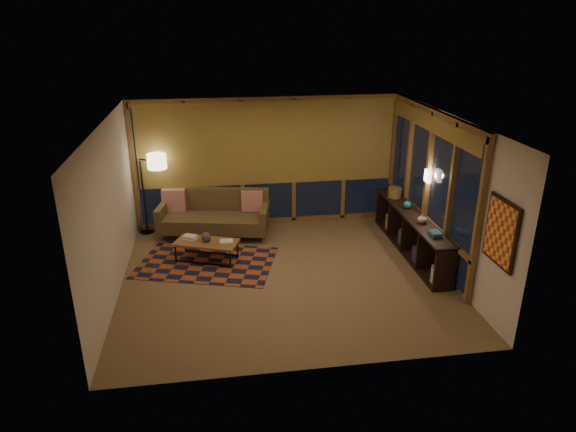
{
  "coord_description": "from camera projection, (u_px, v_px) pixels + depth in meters",
  "views": [
    {
      "loc": [
        -1.12,
        -7.76,
        4.25
      ],
      "look_at": [
        0.09,
        0.28,
        1.01
      ],
      "focal_mm": 32.0,
      "sensor_mm": 36.0,
      "label": 1
    }
  ],
  "objects": [
    {
      "name": "window_wall_right",
      "position": [
        427.0,
        184.0,
        9.27
      ],
      "size": [
        0.16,
        3.7,
        2.6
      ],
      "primitive_type": null,
      "color": "olive",
      "rests_on": "walls"
    },
    {
      "name": "vase",
      "position": [
        422.0,
        218.0,
        9.07
      ],
      "size": [
        0.21,
        0.21,
        0.17
      ],
      "primitive_type": "imported",
      "rotation": [
        0.0,
        0.0,
        0.33
      ],
      "color": "tan",
      "rests_on": "bookshelf"
    },
    {
      "name": "wall_sconce",
      "position": [
        428.0,
        176.0,
        9.05
      ],
      "size": [
        0.12,
        0.18,
        0.22
      ],
      "primitive_type": null,
      "color": "#F8E5B2",
      "rests_on": "walls"
    },
    {
      "name": "pillow_right",
      "position": [
        252.0,
        201.0,
        10.42
      ],
      "size": [
        0.45,
        0.22,
        0.43
      ],
      "primitive_type": null,
      "rotation": [
        0.0,
        0.0,
        -0.18
      ],
      "color": "#B40C09",
      "rests_on": "sofa"
    },
    {
      "name": "floor_lamp",
      "position": [
        143.0,
        193.0,
        10.32
      ],
      "size": [
        0.68,
        0.6,
        1.71
      ],
      "primitive_type": null,
      "rotation": [
        0.0,
        0.0,
        -0.51
      ],
      "color": "black",
      "rests_on": "floor"
    },
    {
      "name": "sofa",
      "position": [
        214.0,
        215.0,
        10.32
      ],
      "size": [
        2.3,
        1.29,
        0.89
      ],
      "primitive_type": null,
      "rotation": [
        0.0,
        0.0,
        -0.2
      ],
      "color": "brown",
      "rests_on": "floor"
    },
    {
      "name": "window_wall_back",
      "position": [
        268.0,
        163.0,
        10.58
      ],
      "size": [
        5.3,
        0.16,
        2.6
      ],
      "primitive_type": null,
      "color": "olive",
      "rests_on": "walls"
    },
    {
      "name": "shelf_book_stack",
      "position": [
        435.0,
        234.0,
        8.58
      ],
      "size": [
        0.17,
        0.23,
        0.06
      ],
      "primitive_type": null,
      "rotation": [
        0.0,
        0.0,
        -0.05
      ],
      "color": "silver",
      "rests_on": "bookshelf"
    },
    {
      "name": "walls",
      "position": [
        285.0,
        203.0,
        8.35
      ],
      "size": [
        5.51,
        5.01,
        2.7
      ],
      "color": "silver",
      "rests_on": "floor"
    },
    {
      "name": "ceramic_pot",
      "position": [
        206.0,
        237.0,
        9.26
      ],
      "size": [
        0.25,
        0.25,
        0.18
      ],
      "primitive_type": "sphere",
      "rotation": [
        0.0,
        0.0,
        -0.5
      ],
      "color": "black",
      "rests_on": "coffee_table"
    },
    {
      "name": "area_rug",
      "position": [
        207.0,
        262.0,
        9.33
      ],
      "size": [
        2.73,
        2.2,
        0.01
      ],
      "primitive_type": "cube",
      "rotation": [
        0.0,
        0.0,
        -0.29
      ],
      "color": "#A5461D",
      "rests_on": "floor"
    },
    {
      "name": "pillow_left",
      "position": [
        174.0,
        200.0,
        10.46
      ],
      "size": [
        0.48,
        0.22,
        0.47
      ],
      "primitive_type": null,
      "rotation": [
        0.0,
        0.0,
        -0.15
      ],
      "color": "#B40C09",
      "rests_on": "sofa"
    },
    {
      "name": "floor",
      "position": [
        285.0,
        276.0,
        8.85
      ],
      "size": [
        5.5,
        5.0,
        0.01
      ],
      "primitive_type": "cube",
      "color": "#856A4F",
      "rests_on": "ground"
    },
    {
      "name": "book_stack_b",
      "position": [
        226.0,
        242.0,
        9.23
      ],
      "size": [
        0.22,
        0.18,
        0.04
      ],
      "primitive_type": null,
      "rotation": [
        0.0,
        0.0,
        -0.02
      ],
      "color": "silver",
      "rests_on": "coffee_table"
    },
    {
      "name": "coffee_table",
      "position": [
        207.0,
        251.0,
        9.36
      ],
      "size": [
        1.24,
        0.89,
        0.38
      ],
      "primitive_type": null,
      "rotation": [
        0.0,
        0.0,
        -0.37
      ],
      "color": "olive",
      "rests_on": "floor"
    },
    {
      "name": "teal_bowl",
      "position": [
        407.0,
        205.0,
        9.75
      ],
      "size": [
        0.19,
        0.19,
        0.15
      ],
      "primitive_type": "sphere",
      "rotation": [
        0.0,
        0.0,
        0.27
      ],
      "color": "#16746F",
      "rests_on": "bookshelf"
    },
    {
      "name": "ceiling",
      "position": [
        285.0,
        120.0,
        7.85
      ],
      "size": [
        5.5,
        5.0,
        0.01
      ],
      "primitive_type": "cube",
      "color": "silver",
      "rests_on": "walls"
    },
    {
      "name": "bookshelf",
      "position": [
        411.0,
        233.0,
        9.62
      ],
      "size": [
        0.4,
        3.04,
        0.76
      ],
      "primitive_type": null,
      "color": "black",
      "rests_on": "floor"
    },
    {
      "name": "basket",
      "position": [
        395.0,
        192.0,
        10.33
      ],
      "size": [
        0.34,
        0.34,
        0.2
      ],
      "primitive_type": "cylinder",
      "rotation": [
        0.0,
        0.0,
        0.35
      ],
      "color": "olive",
      "rests_on": "bookshelf"
    },
    {
      "name": "wall_art",
      "position": [
        501.0,
        232.0,
        6.99
      ],
      "size": [
        0.06,
        0.74,
        0.94
      ],
      "primitive_type": null,
      "color": "red",
      "rests_on": "walls"
    },
    {
      "name": "book_stack_a",
      "position": [
        190.0,
        238.0,
        9.37
      ],
      "size": [
        0.27,
        0.25,
        0.06
      ],
      "primitive_type": null,
      "rotation": [
        0.0,
        0.0,
        -0.43
      ],
      "color": "silver",
      "rests_on": "coffee_table"
    }
  ]
}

